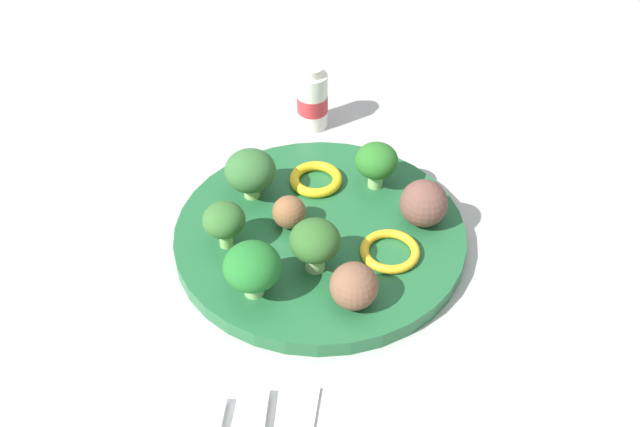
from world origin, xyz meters
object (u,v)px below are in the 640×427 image
(meatball_far_rim, at_px, (354,286))
(broccoli_floret_front_right, at_px, (315,242))
(plate, at_px, (320,235))
(broccoli_floret_mid_left, at_px, (252,267))
(broccoli_floret_back_left, at_px, (376,162))
(pepper_ring_back_left, at_px, (316,179))
(broccoli_floret_back_right, at_px, (224,221))
(pepper_ring_front_left, at_px, (390,251))
(meatball_back_left, at_px, (288,215))
(broccoli_floret_far_rim, at_px, (250,171))
(yogurt_bottle, at_px, (312,100))
(meatball_front_right, at_px, (424,203))

(meatball_far_rim, bearing_deg, broccoli_floret_front_right, 50.70)
(plate, relative_size, broccoli_floret_mid_left, 5.28)
(plate, distance_m, broccoli_floret_mid_left, 0.11)
(broccoli_floret_front_right, height_order, broccoli_floret_back_left, broccoli_floret_front_right)
(broccoli_floret_mid_left, height_order, pepper_ring_back_left, broccoli_floret_mid_left)
(broccoli_floret_back_right, height_order, broccoli_floret_back_left, broccoli_floret_back_left)
(broccoli_floret_mid_left, xyz_separation_m, pepper_ring_front_left, (0.07, -0.11, -0.03))
(broccoli_floret_back_right, xyz_separation_m, meatball_back_left, (0.04, -0.05, -0.01))
(broccoli_floret_back_left, xyz_separation_m, meatball_back_left, (-0.08, 0.07, -0.01))
(broccoli_floret_far_rim, height_order, meatball_back_left, broccoli_floret_far_rim)
(broccoli_floret_mid_left, xyz_separation_m, meatball_back_left, (0.09, -0.01, -0.02))
(meatball_far_rim, relative_size, pepper_ring_back_left, 0.78)
(broccoli_floret_back_left, xyz_separation_m, yogurt_bottle, (0.11, 0.09, -0.01))
(broccoli_floret_front_right, distance_m, pepper_ring_front_left, 0.08)
(broccoli_floret_far_rim, height_order, broccoli_floret_front_right, same)
(broccoli_floret_back_left, height_order, meatball_far_rim, broccoli_floret_back_left)
(broccoli_floret_back_right, distance_m, broccoli_floret_front_right, 0.09)
(pepper_ring_front_left, bearing_deg, meatball_far_rim, 160.80)
(meatball_back_left, height_order, meatball_far_rim, meatball_far_rim)
(broccoli_floret_mid_left, relative_size, meatball_back_left, 1.64)
(broccoli_floret_back_right, bearing_deg, pepper_ring_front_left, -82.74)
(broccoli_floret_mid_left, xyz_separation_m, meatball_far_rim, (0.01, -0.09, -0.01))
(plate, height_order, broccoli_floret_mid_left, broccoli_floret_mid_left)
(broccoli_floret_back_right, distance_m, broccoli_floret_back_left, 0.17)
(pepper_ring_back_left, bearing_deg, broccoli_floret_front_right, -168.13)
(meatball_front_right, bearing_deg, pepper_ring_front_left, 155.14)
(meatball_far_rim, xyz_separation_m, yogurt_bottle, (0.27, 0.10, -0.00))
(plate, xyz_separation_m, broccoli_floret_back_left, (0.08, -0.04, 0.04))
(meatball_back_left, height_order, yogurt_bottle, yogurt_bottle)
(broccoli_floret_far_rim, relative_size, meatball_far_rim, 1.24)
(meatball_back_left, bearing_deg, yogurt_bottle, 5.58)
(pepper_ring_front_left, bearing_deg, broccoli_floret_front_right, 116.21)
(broccoli_floret_back_right, height_order, yogurt_bottle, yogurt_bottle)
(broccoli_floret_mid_left, distance_m, broccoli_floret_back_left, 0.19)
(plate, xyz_separation_m, broccoli_floret_mid_left, (-0.09, 0.04, 0.04))
(broccoli_floret_far_rim, bearing_deg, broccoli_floret_front_right, -135.79)
(plate, xyz_separation_m, yogurt_bottle, (0.19, 0.05, 0.03))
(broccoli_floret_back_right, height_order, broccoli_floret_mid_left, broccoli_floret_mid_left)
(plate, bearing_deg, yogurt_bottle, 14.53)
(broccoli_floret_front_right, relative_size, meatball_back_left, 1.63)
(broccoli_floret_mid_left, distance_m, broccoli_floret_front_right, 0.06)
(broccoli_floret_mid_left, height_order, meatball_front_right, broccoli_floret_mid_left)
(meatball_back_left, distance_m, meatball_front_right, 0.13)
(broccoli_floret_back_right, relative_size, meatball_back_left, 1.46)
(meatball_front_right, height_order, pepper_ring_back_left, meatball_front_right)
(broccoli_floret_back_right, xyz_separation_m, pepper_ring_back_left, (0.11, -0.06, -0.03))
(plate, xyz_separation_m, pepper_ring_front_left, (-0.02, -0.07, 0.01))
(broccoli_floret_back_right, height_order, pepper_ring_back_left, broccoli_floret_back_right)
(plate, distance_m, pepper_ring_back_left, 0.07)
(broccoli_floret_mid_left, distance_m, meatball_far_rim, 0.09)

